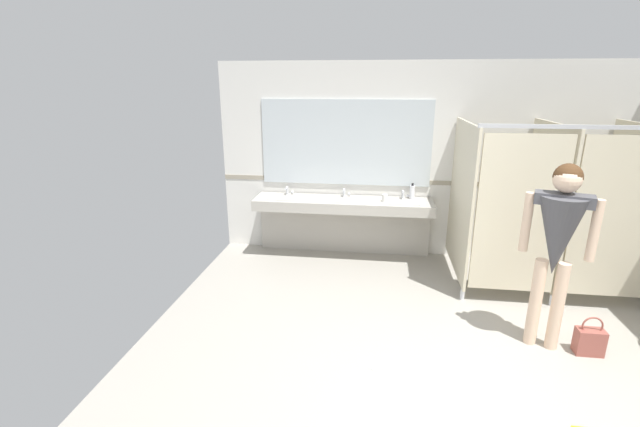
# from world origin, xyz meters

# --- Properties ---
(ground_plane) EXTENTS (5.81, 6.94, 0.10)m
(ground_plane) POSITION_xyz_m (0.00, 0.00, -0.05)
(ground_plane) COLOR #9E998E
(wall_back) EXTENTS (5.81, 0.12, 2.65)m
(wall_back) POSITION_xyz_m (0.00, 3.23, 1.32)
(wall_back) COLOR silver
(wall_back) RESTS_ON ground_plane
(wall_back_tile_band) EXTENTS (5.81, 0.01, 0.06)m
(wall_back_tile_band) POSITION_xyz_m (0.00, 3.17, 1.05)
(wall_back_tile_band) COLOR #9E937F
(wall_back_tile_band) RESTS_ON wall_back
(vanity_counter) EXTENTS (2.43, 0.53, 0.96)m
(vanity_counter) POSITION_xyz_m (-1.15, 2.97, 0.62)
(vanity_counter) COLOR #B2ADA3
(vanity_counter) RESTS_ON ground_plane
(mirror_panel) EXTENTS (2.33, 0.02, 1.16)m
(mirror_panel) POSITION_xyz_m (-1.15, 3.16, 1.57)
(mirror_panel) COLOR silver
(mirror_panel) RESTS_ON wall_back
(bathroom_stalls) EXTENTS (1.98, 1.38, 1.97)m
(bathroom_stalls) POSITION_xyz_m (1.27, 2.27, 1.03)
(bathroom_stalls) COLOR beige
(bathroom_stalls) RESTS_ON ground_plane
(person_standing) EXTENTS (0.57, 0.51, 1.73)m
(person_standing) POSITION_xyz_m (0.88, 1.01, 1.10)
(person_standing) COLOR beige
(person_standing) RESTS_ON ground_plane
(handbag) EXTENTS (0.24, 0.13, 0.37)m
(handbag) POSITION_xyz_m (1.27, 0.92, 0.13)
(handbag) COLOR #934C42
(handbag) RESTS_ON ground_plane
(soap_dispenser) EXTENTS (0.07, 0.07, 0.22)m
(soap_dispenser) POSITION_xyz_m (-0.22, 3.05, 0.94)
(soap_dispenser) COLOR white
(soap_dispenser) RESTS_ON vanity_counter
(paper_cup) EXTENTS (0.07, 0.07, 0.10)m
(paper_cup) POSITION_xyz_m (-0.59, 2.85, 0.89)
(paper_cup) COLOR white
(paper_cup) RESTS_ON vanity_counter
(floor_drain_cover) EXTENTS (0.14, 0.14, 0.01)m
(floor_drain_cover) POSITION_xyz_m (-0.65, 0.48, 0.00)
(floor_drain_cover) COLOR #B7BABF
(floor_drain_cover) RESTS_ON ground_plane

